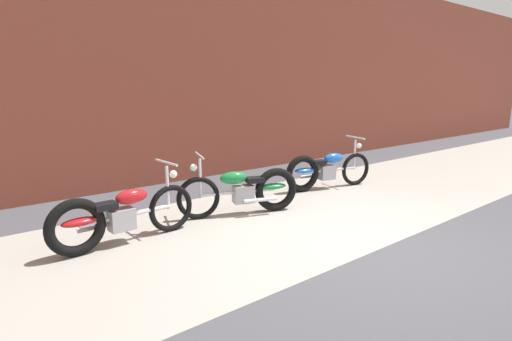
% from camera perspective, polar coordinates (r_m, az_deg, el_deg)
% --- Properties ---
extents(ground_plane, '(80.00, 80.00, 0.00)m').
position_cam_1_polar(ground_plane, '(5.41, 16.91, -10.80)').
color(ground_plane, '#47474C').
extents(sidewalk_slab, '(36.00, 3.50, 0.01)m').
position_cam_1_polar(sidewalk_slab, '(6.48, 4.08, -6.44)').
color(sidewalk_slab, '#9E998E').
rests_on(sidewalk_slab, ground).
extents(brick_building_wall, '(36.00, 0.50, 5.02)m').
position_cam_1_polar(brick_building_wall, '(9.01, -11.17, 14.71)').
color(brick_building_wall, brown).
rests_on(brick_building_wall, ground).
extents(motorcycle_red, '(2.01, 0.58, 1.03)m').
position_cam_1_polar(motorcycle_red, '(5.51, -19.40, -6.17)').
color(motorcycle_red, black).
rests_on(motorcycle_red, ground).
extents(motorcycle_green, '(1.93, 0.87, 1.03)m').
position_cam_1_polar(motorcycle_green, '(6.46, -1.18, -2.81)').
color(motorcycle_green, black).
rests_on(motorcycle_green, ground).
extents(motorcycle_blue, '(1.98, 0.73, 1.03)m').
position_cam_1_polar(motorcycle_blue, '(8.12, 9.57, 0.10)').
color(motorcycle_blue, black).
rests_on(motorcycle_blue, ground).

